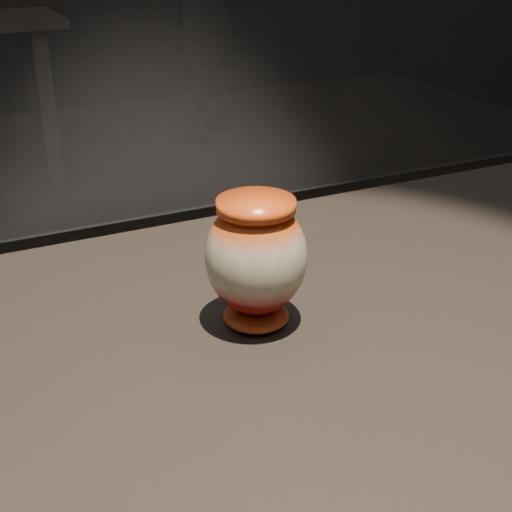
% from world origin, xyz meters
% --- Properties ---
extents(main_vase, '(0.16, 0.16, 0.17)m').
position_xyz_m(main_vase, '(0.15, 0.04, 0.99)').
color(main_vase, maroon).
rests_on(main_vase, display_plinth).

